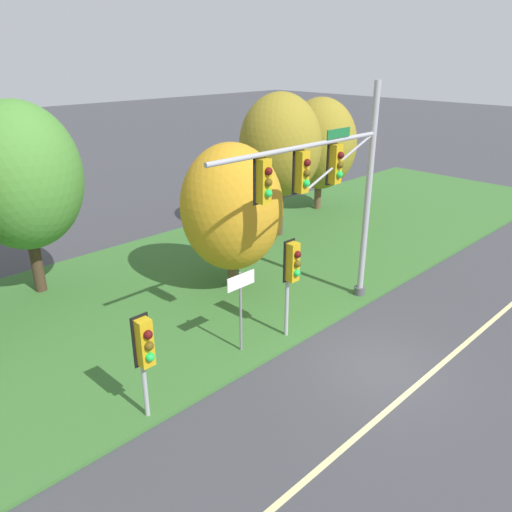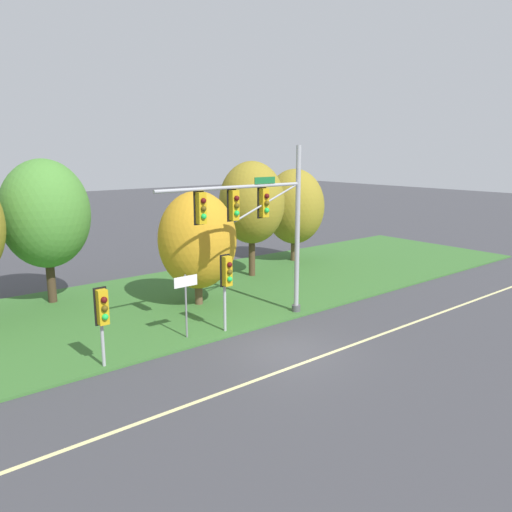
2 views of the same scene
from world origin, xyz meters
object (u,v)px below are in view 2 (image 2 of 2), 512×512
Objects in this scene: tree_mid_verge at (252,203)px; tree_tall_centre at (294,207)px; traffic_signal_mast at (261,217)px; tree_behind_signpost at (197,240)px; pedestrian_signal_further_along at (227,276)px; tree_left_of_mast at (45,214)px; route_sign_post at (186,295)px; pedestrian_signal_near_kerb at (102,311)px.

tree_tall_centre is at bearing 17.18° from tree_mid_verge.
traffic_signal_mast is 4.19m from tree_behind_signpost.
tree_left_of_mast reaches higher than pedestrian_signal_further_along.
route_sign_post is 15.57m from tree_tall_centre.
pedestrian_signal_further_along is at bearing -17.68° from route_sign_post.
route_sign_post is 0.38× the size of tree_mid_verge.
tree_mid_verge is at bearing -162.82° from tree_tall_centre.
traffic_signal_mast is 8.27m from tree_mid_verge.
tree_behind_signpost reaches higher than route_sign_post.
route_sign_post is at bearing -142.93° from tree_mid_verge.
pedestrian_signal_near_kerb is at bearing -178.16° from pedestrian_signal_further_along.
tree_tall_centre is (13.29, 7.87, 1.93)m from route_sign_post.
tree_behind_signpost is at bearing -153.13° from tree_mid_verge.
pedestrian_signal_further_along is 1.26× the size of route_sign_post.
pedestrian_signal_near_kerb is at bearing -169.39° from route_sign_post.
pedestrian_signal_near_kerb is 3.77m from route_sign_post.
pedestrian_signal_near_kerb is 7.84m from tree_behind_signpost.
pedestrian_signal_further_along is at bearing 1.84° from pedestrian_signal_near_kerb.
pedestrian_signal_near_kerb is at bearing -149.80° from tree_mid_verge.
tree_left_of_mast is (1.01, 9.10, 2.35)m from pedestrian_signal_near_kerb.
traffic_signal_mast reaches higher than tree_tall_centre.
tree_behind_signpost reaches higher than pedestrian_signal_further_along.
pedestrian_signal_further_along reaches higher than route_sign_post.
tree_tall_centre reaches higher than route_sign_post.
tree_mid_verge is at bearing 54.12° from traffic_signal_mast.
tree_left_of_mast is at bearing 83.65° from pedestrian_signal_near_kerb.
tree_behind_signpost is (2.82, 3.52, 1.42)m from route_sign_post.
traffic_signal_mast is at bearing -54.37° from tree_left_of_mast.
tree_behind_signpost is at bearing 32.90° from pedestrian_signal_near_kerb.
pedestrian_signal_near_kerb is (-7.28, -0.36, -2.60)m from traffic_signal_mast.
tree_mid_verge is (12.12, 7.06, 2.34)m from pedestrian_signal_near_kerb.
tree_left_of_mast is 11.30m from tree_mid_verge.
tree_mid_verge is (5.61, 2.84, 1.21)m from tree_behind_signpost.
tree_mid_verge is at bearing 45.39° from pedestrian_signal_further_along.
tree_left_of_mast is at bearing 169.56° from tree_mid_verge.
pedestrian_signal_near_kerb is 0.46× the size of tree_tall_centre.
tree_mid_verge is (6.79, 6.88, 1.99)m from pedestrian_signal_further_along.
tree_tall_centre is at bearing 30.63° from route_sign_post.
tree_behind_signpost is 11.35m from tree_tall_centre.
pedestrian_signal_near_kerb is 14.22m from tree_mid_verge.
pedestrian_signal_near_kerb is 0.52× the size of tree_behind_signpost.
traffic_signal_mast is 4.61m from route_sign_post.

